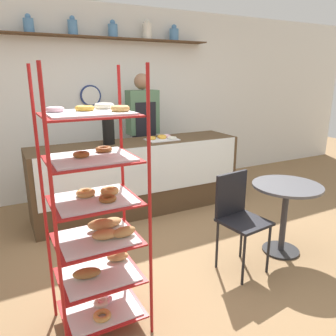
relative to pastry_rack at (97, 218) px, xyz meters
name	(u,v)px	position (x,y,z in m)	size (l,w,h in m)	color
ground_plane	(188,253)	(1.04, 0.53, -0.82)	(14.00, 14.00, 0.00)	olive
back_wall	(111,101)	(1.04, 2.80, 0.55)	(10.00, 0.30, 2.70)	white
display_counter	(139,177)	(1.04, 1.79, -0.36)	(2.68, 0.63, 0.92)	#4C3823
pastry_rack	(97,218)	(0.00, 0.00, 0.00)	(0.59, 0.50, 1.80)	#A51919
person_worker	(143,130)	(1.35, 2.34, 0.15)	(0.44, 0.23, 1.76)	#282833
cafe_table	(286,202)	(1.90, 0.13, -0.29)	(0.66, 0.66, 0.72)	#262628
cafe_chair	(238,211)	(1.31, 0.14, -0.27)	(0.42, 0.42, 0.89)	black
coffee_carafe	(108,129)	(0.68, 1.82, 0.29)	(0.14, 0.14, 0.38)	black
donut_tray_counter	(162,138)	(1.38, 1.79, 0.12)	(0.40, 0.28, 0.05)	silver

